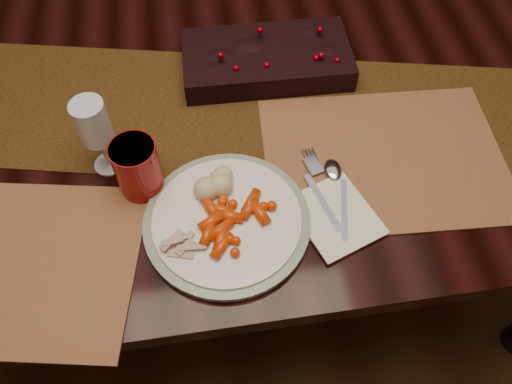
{
  "coord_description": "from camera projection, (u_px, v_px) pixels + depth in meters",
  "views": [
    {
      "loc": [
        -0.03,
        -0.76,
        1.52
      ],
      "look_at": [
        0.04,
        -0.29,
        0.8
      ],
      "focal_mm": 35.0,
      "sensor_mm": 36.0,
      "label": 1
    }
  ],
  "objects": [
    {
      "name": "placemat_second",
      "position": [
        7.0,
        263.0,
        0.84
      ],
      "size": [
        0.49,
        0.4,
        0.0
      ],
      "primitive_type": "cube",
      "rotation": [
        0.0,
        0.0,
        -0.19
      ],
      "color": "brown",
      "rests_on": "dining_table"
    },
    {
      "name": "napkin",
      "position": [
        336.0,
        216.0,
        0.89
      ],
      "size": [
        0.17,
        0.18,
        0.01
      ],
      "primitive_type": "cube",
      "rotation": [
        0.0,
        0.0,
        0.35
      ],
      "color": "white",
      "rests_on": "placemat_main"
    },
    {
      "name": "table_runner",
      "position": [
        197.0,
        111.0,
        1.04
      ],
      "size": [
        1.73,
        0.71,
        0.0
      ],
      "primitive_type": "cube",
      "rotation": [
        0.0,
        0.0,
        -0.22
      ],
      "color": "#412B09",
      "rests_on": "dining_table"
    },
    {
      "name": "red_cup",
      "position": [
        138.0,
        168.0,
        0.88
      ],
      "size": [
        0.11,
        0.11,
        0.11
      ],
      "primitive_type": "cylinder",
      "rotation": [
        0.0,
        0.0,
        0.35
      ],
      "color": "maroon",
      "rests_on": "placemat_main"
    },
    {
      "name": "turkey_shreds",
      "position": [
        182.0,
        247.0,
        0.83
      ],
      "size": [
        0.09,
        0.08,
        0.02
      ],
      "primitive_type": null,
      "rotation": [
        0.0,
        0.0,
        0.25
      ],
      "color": "beige",
      "rests_on": "dinner_plate"
    },
    {
      "name": "dining_table",
      "position": [
        228.0,
        193.0,
        1.37
      ],
      "size": [
        1.8,
        1.0,
        0.75
      ],
      "primitive_type": "cube",
      "color": "black",
      "rests_on": "floor"
    },
    {
      "name": "dinner_plate",
      "position": [
        227.0,
        221.0,
        0.88
      ],
      "size": [
        0.37,
        0.37,
        0.02
      ],
      "primitive_type": "cylinder",
      "rotation": [
        0.0,
        0.0,
        0.28
      ],
      "color": "white",
      "rests_on": "placemat_main"
    },
    {
      "name": "wine_glass",
      "position": [
        98.0,
        137.0,
        0.89
      ],
      "size": [
        0.07,
        0.07,
        0.17
      ],
      "primitive_type": null,
      "rotation": [
        0.0,
        0.0,
        -0.27
      ],
      "color": "silver",
      "rests_on": "dining_table"
    },
    {
      "name": "fork",
      "position": [
        320.0,
        193.0,
        0.91
      ],
      "size": [
        0.07,
        0.17,
        0.0
      ],
      "primitive_type": null,
      "rotation": [
        0.0,
        0.0,
        0.26
      ],
      "color": "silver",
      "rests_on": "napkin"
    },
    {
      "name": "spoon",
      "position": [
        340.0,
        196.0,
        0.91
      ],
      "size": [
        0.07,
        0.16,
        0.0
      ],
      "primitive_type": null,
      "rotation": [
        0.0,
        0.0,
        -0.23
      ],
      "color": "silver",
      "rests_on": "napkin"
    },
    {
      "name": "baby_carrots",
      "position": [
        235.0,
        223.0,
        0.86
      ],
      "size": [
        0.13,
        0.11,
        0.02
      ],
      "primitive_type": null,
      "rotation": [
        0.0,
        0.0,
        0.13
      ],
      "color": "red",
      "rests_on": "dinner_plate"
    },
    {
      "name": "placemat_main",
      "position": [
        384.0,
        158.0,
        0.97
      ],
      "size": [
        0.48,
        0.37,
        0.0
      ],
      "primitive_type": "cube",
      "rotation": [
        0.0,
        0.0,
        -0.06
      ],
      "color": "brown",
      "rests_on": "dining_table"
    },
    {
      "name": "centerpiece",
      "position": [
        267.0,
        56.0,
        1.07
      ],
      "size": [
        0.36,
        0.19,
        0.07
      ],
      "primitive_type": null,
      "rotation": [
        0.0,
        0.0,
        -0.03
      ],
      "color": "black",
      "rests_on": "table_runner"
    },
    {
      "name": "mashed_potatoes",
      "position": [
        213.0,
        182.0,
        0.89
      ],
      "size": [
        0.09,
        0.09,
        0.04
      ],
      "primitive_type": null,
      "rotation": [
        0.0,
        0.0,
        -0.27
      ],
      "color": "#C9B67C",
      "rests_on": "dinner_plate"
    },
    {
      "name": "floor",
      "position": [
        233.0,
        254.0,
        1.69
      ],
      "size": [
        5.0,
        5.0,
        0.0
      ],
      "primitive_type": "plane",
      "color": "black",
      "rests_on": "ground"
    }
  ]
}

